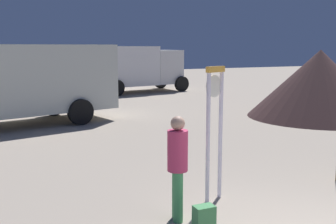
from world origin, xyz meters
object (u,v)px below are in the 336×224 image
at_px(person_near_clock, 178,163).
at_px(dome_tent, 319,84).
at_px(standing_clock, 214,121).
at_px(box_truck_near, 19,80).
at_px(box_truck_far, 130,67).
at_px(backpack, 204,220).

bearing_deg(person_near_clock, dome_tent, 34.84).
height_order(standing_clock, box_truck_near, box_truck_near).
relative_size(box_truck_near, box_truck_far, 1.09).
bearing_deg(dome_tent, box_truck_far, 108.31).
height_order(standing_clock, backpack, standing_clock).
bearing_deg(person_near_clock, backpack, -78.21).
xyz_separation_m(box_truck_near, dome_tent, (10.51, -3.05, -0.26)).
height_order(box_truck_far, dome_tent, box_truck_far).
bearing_deg(backpack, person_near_clock, 101.79).
bearing_deg(box_truck_far, dome_tent, -71.69).
distance_m(backpack, box_truck_far, 18.83).
bearing_deg(box_truck_near, backpack, -81.11).
distance_m(person_near_clock, backpack, 0.95).
xyz_separation_m(person_near_clock, backpack, (0.13, -0.61, -0.71)).
xyz_separation_m(standing_clock, dome_tent, (8.11, 5.79, -0.14)).
relative_size(backpack, dome_tent, 0.08).
height_order(backpack, dome_tent, dome_tent).
bearing_deg(box_truck_far, person_near_clock, -107.24).
relative_size(backpack, box_truck_far, 0.07).
bearing_deg(dome_tent, backpack, -142.25).
relative_size(standing_clock, box_truck_near, 0.33).
relative_size(box_truck_far, dome_tent, 1.24).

